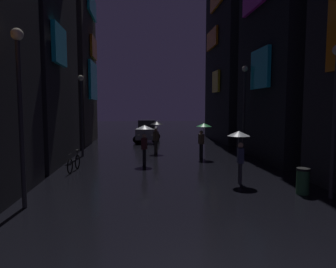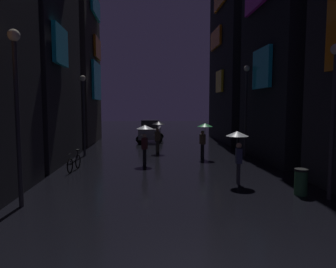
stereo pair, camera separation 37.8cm
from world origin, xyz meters
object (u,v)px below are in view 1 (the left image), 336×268
Objects in this scene: streetlamp_left_far at (81,105)px; streetlamp_left_near at (20,97)px; pedestrian_midstreet_centre_green at (203,131)px; pedestrian_near_crossing_clear at (239,142)px; pedestrian_foreground_right_black at (157,128)px; pedestrian_foreground_left_clear at (144,134)px; streetlamp_right_near at (336,103)px; bicycle_parked_at_storefront at (74,163)px; streetlamp_right_far at (244,100)px; trash_bin at (303,181)px; car_distant at (147,131)px.

streetlamp_left_near reaches higher than streetlamp_left_far.
pedestrian_midstreet_centre_green is 7.65m from streetlamp_left_far.
streetlamp_left_far reaches higher than pedestrian_near_crossing_clear.
pedestrian_foreground_left_clear is at bearing -102.51° from pedestrian_foreground_right_black.
streetlamp_right_near reaches higher than streetlamp_left_far.
bicycle_parked_at_storefront is (-6.94, -2.96, -1.28)m from pedestrian_midstreet_centre_green.
streetlamp_right_far reaches higher than trash_bin.
pedestrian_near_crossing_clear is 1.00× the size of pedestrian_midstreet_centre_green.
streetlamp_left_near is at bearing -90.00° from streetlamp_left_far.
streetlamp_left_near is at bearing -120.34° from pedestrian_foreground_left_clear.
pedestrian_foreground_right_black is 0.41× the size of streetlamp_right_near.
streetlamp_left_far is at bearing 135.54° from pedestrian_near_crossing_clear.
pedestrian_near_crossing_clear is 0.41× the size of streetlamp_right_near.
streetlamp_left_near is at bearing -131.95° from pedestrian_midstreet_centre_green.
pedestrian_foreground_left_clear is 0.39× the size of streetlamp_left_near.
pedestrian_midstreet_centre_green is at bearing -170.67° from streetlamp_right_far.
streetlamp_left_near is at bearing 179.96° from streetlamp_right_near.
streetlamp_left_far reaches higher than pedestrian_foreground_left_clear.
pedestrian_foreground_right_black and pedestrian_foreground_left_clear have the same top height.
streetlamp_left_near is (-7.54, -2.27, 1.71)m from pedestrian_near_crossing_clear.
streetlamp_left_far is 0.93× the size of streetlamp_left_near.
streetlamp_right_near is (10.00, -9.68, 0.05)m from streetlamp_left_far.
pedestrian_near_crossing_clear is at bearing -111.20° from streetlamp_right_far.
bicycle_parked_at_storefront is 0.36× the size of streetlamp_left_far.
pedestrian_foreground_right_black is at bearing 50.94° from bicycle_parked_at_storefront.
car_distant is at bearing 93.61° from pedestrian_foreground_right_black.
streetlamp_left_far is 0.90× the size of streetlamp_right_far.
trash_bin is (9.30, -9.13, -2.71)m from streetlamp_left_far.
pedestrian_near_crossing_clear is 7.83m from bicycle_parked_at_storefront.
car_distant is (-3.07, 9.11, -0.74)m from pedestrian_midstreet_centre_green.
streetlamp_left_far is 13.31m from trash_bin.
pedestrian_foreground_right_black is at bearing 10.07° from streetlamp_left_far.
car_distant is (-0.43, 6.78, -0.74)m from pedestrian_foreground_right_black.
streetlamp_right_near reaches higher than pedestrian_foreground_left_clear.
streetlamp_left_near is (-4.27, -17.28, 2.45)m from car_distant.
pedestrian_foreground_right_black is at bearing 138.63° from pedestrian_midstreet_centre_green.
pedestrian_near_crossing_clear is at bearing -88.10° from pedestrian_midstreet_centre_green.
trash_bin is (8.90, -4.66, 0.08)m from bicycle_parked_at_storefront.
streetlamp_left_near reaches higher than trash_bin.
bicycle_parked_at_storefront is 10.64m from streetlamp_right_far.
bicycle_parked_at_storefront is 0.42× the size of car_distant.
trash_bin is at bearing -47.45° from pedestrian_foreground_left_clear.
streetlamp_right_far is at bearing 85.04° from trash_bin.
bicycle_parked_at_storefront is at bearing 151.48° from streetlamp_right_near.
streetlamp_left_far is at bearing 140.45° from pedestrian_foreground_left_clear.
pedestrian_near_crossing_clear is 10.67m from streetlamp_left_far.
pedestrian_near_crossing_clear and pedestrian_foreground_right_black have the same top height.
pedestrian_foreground_left_clear is 6.78m from streetlamp_right_far.
pedestrian_midstreet_centre_green is 7.66m from bicycle_parked_at_storefront.
streetlamp_right_far is at bearing 68.80° from pedestrian_near_crossing_clear.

